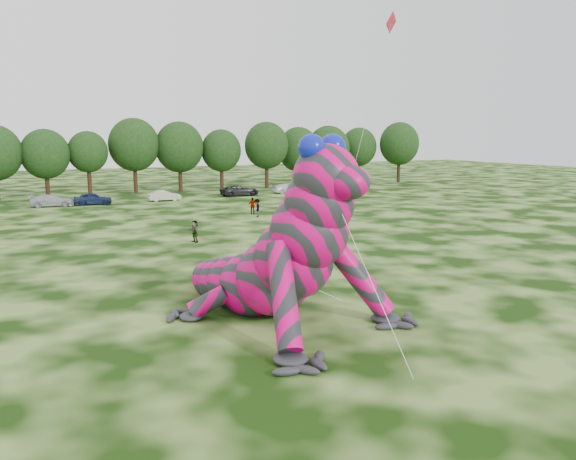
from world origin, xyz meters
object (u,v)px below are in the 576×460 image
at_px(car_6, 240,190).
at_px(spectator_2, 257,208).
at_px(tree_16, 359,155).
at_px(spectator_5, 195,231).
at_px(tree_9, 89,164).
at_px(car_5, 164,196).
at_px(tree_14, 298,156).
at_px(flying_kite, 387,40).
at_px(tree_12, 221,160).
at_px(tree_15, 328,155).
at_px(tree_11, 180,157).
at_px(car_3, 52,201).
at_px(car_7, 286,188).
at_px(tree_10, 134,156).
at_px(spectator_3, 253,206).
at_px(tree_13, 267,155).
at_px(tree_17, 399,152).
at_px(tree_8, 46,164).
at_px(car_4, 93,199).
at_px(inflatable_gecko, 254,225).

height_order(car_6, spectator_2, spectator_2).
xyz_separation_m(tree_16, spectator_5, (-41.41, -40.24, -3.84)).
distance_m(tree_9, car_5, 13.23).
distance_m(tree_14, car_5, 27.70).
height_order(flying_kite, tree_12, flying_kite).
distance_m(tree_15, spectator_5, 51.91).
xyz_separation_m(tree_11, car_5, (-5.15, -11.06, -4.38)).
relative_size(tree_12, car_3, 1.85).
distance_m(tree_9, car_7, 27.04).
relative_size(tree_10, tree_12, 1.17).
bearing_deg(car_3, spectator_3, -120.04).
bearing_deg(tree_15, car_5, -160.38).
bearing_deg(car_7, spectator_2, 137.80).
relative_size(tree_14, car_7, 2.11).
relative_size(car_5, spectator_2, 2.18).
bearing_deg(car_6, tree_12, -8.54).
bearing_deg(car_6, car_3, 88.84).
bearing_deg(spectator_2, tree_13, -176.96).
bearing_deg(tree_14, car_3, -163.16).
bearing_deg(car_6, tree_9, 59.90).
bearing_deg(tree_11, car_3, -148.96).
bearing_deg(tree_12, tree_17, -1.93).
xyz_separation_m(tree_11, spectator_3, (0.20, -26.88, -4.15)).
relative_size(tree_14, car_6, 1.78).
height_order(tree_8, tree_15, tree_15).
height_order(tree_11, tree_12, tree_11).
relative_size(tree_12, car_4, 2.07).
bearing_deg(tree_9, inflatable_gecko, -89.65).
bearing_deg(tree_12, tree_9, -178.81).
bearing_deg(tree_15, flying_kite, -116.18).
xyz_separation_m(tree_8, tree_13, (31.35, 0.14, 0.59)).
bearing_deg(tree_10, car_5, -83.85).
bearing_deg(tree_13, tree_17, -1.07).
bearing_deg(flying_kite, tree_12, 84.00).
xyz_separation_m(flying_kite, tree_9, (-13.93, 47.33, -10.15)).
bearing_deg(tree_13, tree_14, 14.15).
relative_size(flying_kite, car_5, 4.12).
bearing_deg(car_3, car_6, -76.33).
height_order(inflatable_gecko, car_4, inflatable_gecko).
xyz_separation_m(tree_14, spectator_5, (-29.42, -39.59, -3.85)).
bearing_deg(car_4, tree_10, -25.04).
distance_m(inflatable_gecko, car_3, 46.75).
xyz_separation_m(tree_12, spectator_2, (-6.39, -28.42, -3.57)).
bearing_deg(tree_16, tree_10, -178.80).
xyz_separation_m(tree_11, tree_12, (6.23, -0.46, -0.55)).
distance_m(flying_kite, car_4, 42.10).
distance_m(car_4, spectator_2, 22.20).
distance_m(tree_8, tree_12, 24.24).
xyz_separation_m(tree_8, car_7, (30.74, -7.97, -3.83)).
relative_size(tree_12, car_7, 2.02).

